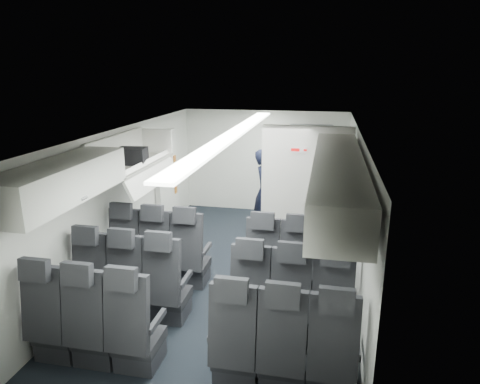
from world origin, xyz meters
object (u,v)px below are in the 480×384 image
at_px(boarding_door, 167,180).
at_px(flight_attendant, 265,192).
at_px(seat_row_rear, 184,341).
at_px(seat_row_front, 226,262).
at_px(galley_unit, 309,173).
at_px(seat_row_mid, 209,295).
at_px(carry_on_bag, 132,156).

relative_size(boarding_door, flight_attendant, 1.17).
xyz_separation_m(boarding_door, flight_attendant, (1.84, 0.13, -0.16)).
bearing_deg(boarding_door, seat_row_rear, -67.13).
xyz_separation_m(seat_row_front, galley_unit, (0.95, 3.25, 0.55)).
height_order(seat_row_mid, galley_unit, galley_unit).
bearing_deg(galley_unit, seat_row_front, -106.28).
xyz_separation_m(seat_row_mid, carry_on_bag, (-1.41, 1.14, 1.39)).
bearing_deg(galley_unit, flight_attendant, -125.92).
bearing_deg(seat_row_rear, galley_unit, 79.35).
height_order(seat_row_mid, boarding_door, boarding_door).
bearing_deg(galley_unit, seat_row_rear, -100.65).
height_order(boarding_door, flight_attendant, boarding_door).
distance_m(seat_row_mid, galley_unit, 4.30).
xyz_separation_m(seat_row_mid, galley_unit, (0.95, 4.15, 0.55)).
relative_size(seat_row_front, galley_unit, 1.75).
bearing_deg(flight_attendant, carry_on_bag, 142.09).
distance_m(seat_row_mid, boarding_door, 3.45).
bearing_deg(galley_unit, seat_row_mid, -102.88).
height_order(seat_row_rear, boarding_door, boarding_door).
distance_m(seat_row_mid, flight_attendant, 3.15).
height_order(seat_row_rear, galley_unit, galley_unit).
bearing_deg(flight_attendant, galley_unit, -34.67).
distance_m(seat_row_front, flight_attendant, 2.26).
bearing_deg(galley_unit, carry_on_bag, -128.08).
relative_size(seat_row_mid, seat_row_rear, 1.00).
xyz_separation_m(seat_row_rear, boarding_door, (-1.64, 3.89, 0.55)).
bearing_deg(seat_row_mid, carry_on_bag, 140.94).
relative_size(seat_row_front, seat_row_rear, 1.00).
distance_m(galley_unit, flight_attendant, 1.29).
bearing_deg(boarding_door, flight_attendant, 4.18).
relative_size(galley_unit, boarding_door, 1.02).
relative_size(seat_row_rear, boarding_door, 1.79).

